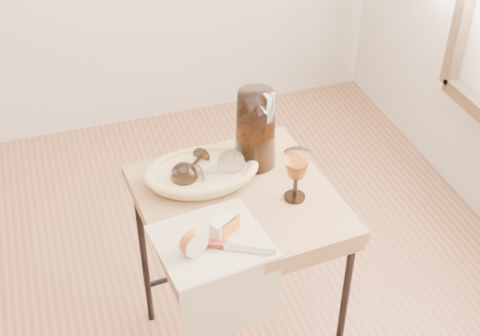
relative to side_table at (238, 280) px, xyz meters
name	(u,v)px	position (x,y,z in m)	size (l,w,h in m)	color
side_table	(238,280)	(0.00, 0.00, 0.00)	(0.56, 0.56, 0.71)	brown
tea_towel	(211,241)	(-0.13, -0.16, 0.36)	(0.29, 0.26, 0.01)	beige
bread_basket	(202,175)	(-0.08, 0.10, 0.38)	(0.30, 0.21, 0.05)	tan
goblet_lying_a	(192,167)	(-0.11, 0.12, 0.41)	(0.13, 0.08, 0.08)	#31201A
goblet_lying_b	(218,167)	(-0.03, 0.08, 0.41)	(0.14, 0.08, 0.08)	white
pitcher	(255,129)	(0.10, 0.14, 0.48)	(0.17, 0.25, 0.29)	black
wine_goblet	(296,176)	(0.16, -0.06, 0.43)	(0.08, 0.08, 0.16)	white
apple_half	(192,241)	(-0.19, -0.18, 0.40)	(0.08, 0.04, 0.07)	red
apple_wedge	(223,227)	(-0.09, -0.14, 0.38)	(0.07, 0.04, 0.05)	beige
table_knife	(231,246)	(-0.09, -0.20, 0.37)	(0.22, 0.02, 0.02)	silver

